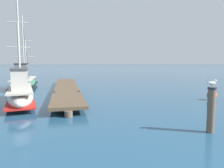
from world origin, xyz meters
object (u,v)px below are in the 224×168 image
object	(u,v)px
mooring_piling	(211,109)
mooring_buoy	(212,95)
fishing_boat_0	(24,81)
fishing_boat_1	(21,92)
perched_seagull	(212,83)

from	to	relation	value
mooring_piling	mooring_buoy	distance (m)	7.08
fishing_boat_0	fishing_boat_1	xyz separation A→B (m)	(1.64, -7.75, 0.03)
perched_seagull	fishing_boat_1	bearing A→B (deg)	140.71
mooring_piling	mooring_buoy	size ratio (longest dim) A/B	2.29
mooring_piling	perched_seagull	distance (m)	0.91
perched_seagull	mooring_buoy	bearing A→B (deg)	55.70
fishing_boat_1	mooring_piling	distance (m)	10.24
fishing_boat_1	perched_seagull	distance (m)	10.29
fishing_boat_1	mooring_piling	bearing A→B (deg)	-39.26
fishing_boat_1	perched_seagull	world-z (taller)	fishing_boat_1
fishing_boat_0	perched_seagull	size ratio (longest dim) A/B	19.27
fishing_boat_1	mooring_buoy	size ratio (longest dim) A/B	11.69
mooring_buoy	mooring_piling	bearing A→B (deg)	-124.26
fishing_boat_0	mooring_buoy	bearing A→B (deg)	-31.78
fishing_boat_0	mooring_buoy	xyz separation A→B (m)	(13.54, -8.39, -0.34)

